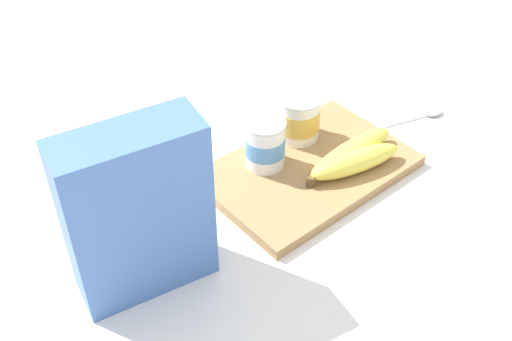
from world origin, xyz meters
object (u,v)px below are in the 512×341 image
Objects in this scene: cutting_board at (308,170)px; banana_bunch at (353,157)px; spoon at (421,116)px; cereal_box at (138,213)px; yogurt_cup_front at (265,144)px; yogurt_cup_back at (299,117)px.

cutting_board is 1.74× the size of banana_bunch.
spoon is at bearing -4.05° from cutting_board.
cereal_box reaches higher than yogurt_cup_front.
cereal_box is at bearing -177.03° from cutting_board.
cutting_board is 0.33m from cereal_box.
yogurt_cup_front is 0.32m from spoon.
cereal_box is 3.00× the size of yogurt_cup_front.
cereal_box reaches higher than banana_bunch.
yogurt_cup_back is 0.43× the size of banana_bunch.
banana_bunch is at bearing -83.49° from yogurt_cup_back.
cutting_board is at bearing 139.55° from banana_bunch.
banana_bunch is (0.05, -0.04, 0.03)m from cutting_board.
yogurt_cup_back is at bearing 96.51° from banana_bunch.
cutting_board is at bearing -44.03° from yogurt_cup_front.
cutting_board reaches higher than spoon.
spoon is (0.58, -0.00, -0.12)m from cereal_box.
yogurt_cup_front is 0.14m from banana_bunch.
cereal_box is 0.28m from yogurt_cup_front.
yogurt_cup_back is (0.04, 0.07, 0.05)m from cutting_board.
yogurt_cup_front is (0.26, 0.07, -0.06)m from cereal_box.
yogurt_cup_front is 0.62× the size of spoon.
cereal_box is 1.86× the size of spoon.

